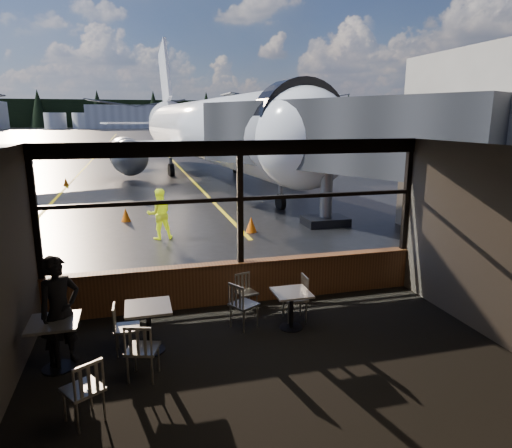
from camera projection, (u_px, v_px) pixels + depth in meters
name	position (u px, v px, depth m)	size (l,w,h in m)	color
ground_plane	(140.00, 133.00, 122.94)	(520.00, 520.00, 0.00)	black
carpet_floor	(284.00, 373.00, 7.19)	(8.00, 6.00, 0.01)	black
ceiling	(287.00, 150.00, 6.40)	(8.00, 6.00, 0.04)	#38332D
wall_right	(507.00, 249.00, 7.80)	(0.04, 6.00, 3.50)	#474039
wall_back	(395.00, 375.00, 3.97)	(8.00, 0.04, 3.50)	#474039
window_sill	(241.00, 283.00, 9.92)	(8.00, 0.28, 0.90)	#542F19
window_header	(240.00, 148.00, 9.26)	(8.00, 0.18, 0.30)	black
mullion_left	(34.00, 214.00, 8.53)	(0.12, 0.12, 2.60)	black
mullion_centre	(240.00, 204.00, 9.52)	(0.12, 0.12, 2.60)	black
mullion_right	(407.00, 196.00, 10.51)	(0.12, 0.12, 2.60)	black
window_transom	(240.00, 199.00, 9.50)	(8.00, 0.10, 0.08)	black
airliner	(207.00, 90.00, 30.56)	(31.62, 37.94, 11.59)	white
jet_bridge	(307.00, 159.00, 15.52)	(9.64, 11.78, 5.14)	#28282A
cafe_table_near	(291.00, 310.00, 8.68)	(0.68, 0.68, 0.75)	#ADA59F
cafe_table_mid	(149.00, 329.00, 7.80)	(0.76, 0.76, 0.84)	gray
cafe_table_left	(56.00, 345.00, 7.25)	(0.76, 0.76, 0.83)	#9C9690
chair_near_e	(295.00, 298.00, 9.01)	(0.51, 0.51, 0.93)	#AFAB9E
chair_near_w	(244.00, 305.00, 8.68)	(0.51, 0.51, 0.93)	beige
chair_near_n	(247.00, 293.00, 9.44)	(0.44, 0.44, 0.80)	#B5AFA3
chair_mid_s	(143.00, 350.00, 6.98)	(0.53, 0.53, 0.96)	beige
chair_mid_w	(127.00, 328.00, 7.78)	(0.48, 0.48, 0.88)	#ACA89C
chair_left_s	(83.00, 390.00, 5.96)	(0.51, 0.51, 0.94)	#AAA59A
passenger	(60.00, 312.00, 7.29)	(0.67, 0.44, 1.85)	black
ground_crew	(159.00, 214.00, 15.10)	(0.82, 0.64, 1.69)	#BFF219
cone_nose	(251.00, 225.00, 16.11)	(0.39, 0.39, 0.55)	orange
cone_wing	(66.00, 182.00, 27.24)	(0.34, 0.34, 0.47)	#F45407
hangar_mid	(136.00, 116.00, 182.98)	(38.00, 15.00, 10.00)	silver
hangar_right	(284.00, 113.00, 191.25)	(50.00, 20.00, 12.00)	silver
fuel_tank_a	(55.00, 121.00, 173.07)	(8.00, 8.00, 6.00)	silver
fuel_tank_b	(83.00, 121.00, 175.58)	(8.00, 8.00, 6.00)	silver
fuel_tank_c	(110.00, 121.00, 178.10)	(8.00, 8.00, 6.00)	silver
treeline	(136.00, 114.00, 206.28)	(360.00, 3.00, 12.00)	black
cone_extra	(126.00, 215.00, 17.78)	(0.38, 0.38, 0.52)	#C86606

